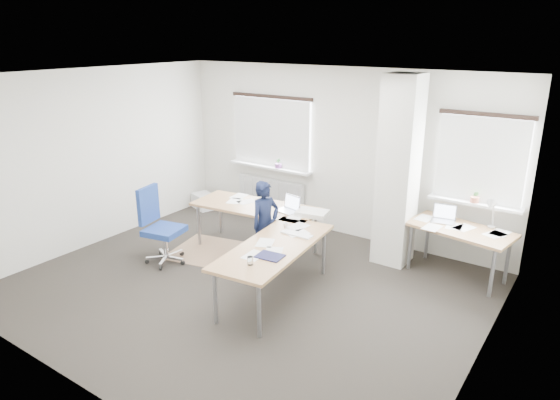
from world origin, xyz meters
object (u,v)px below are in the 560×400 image
Objects in this scene: desk_main at (268,226)px; person at (265,224)px; task_chair at (163,242)px; desk_side at (460,231)px.

desk_main is 2.05× the size of person.
person is (-0.13, 0.12, -0.04)m from desk_main.
person is (1.34, 0.77, 0.33)m from task_chair.
desk_main is at bearing -116.34° from person.
task_chair is 0.89× the size of person.
person reaches higher than desk_main.
desk_main is 1.65m from task_chair.
person is at bearing 18.46° from task_chair.
desk_side is (2.30, 1.38, -0.01)m from desk_main.
desk_main is 2.29× the size of task_chair.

